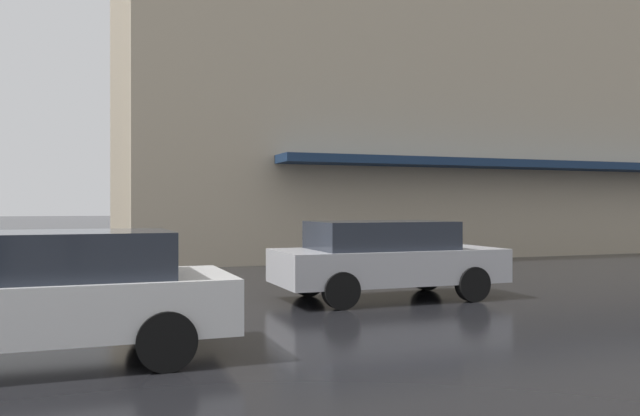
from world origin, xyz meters
TOP-DOWN VIEW (x-y plane):
  - haussmann_block_corner at (19.78, -19.75)m, footprint 15.77×26.04m
  - car_silver at (5.50, -10.72)m, footprint 1.85×4.10m
  - car_white at (2.50, -5.17)m, footprint 1.85×4.10m

SIDE VIEW (x-z plane):
  - car_silver at x=5.50m, z-range 0.05..1.46m
  - car_white at x=2.50m, z-range 0.05..1.46m
  - haussmann_block_corner at x=19.78m, z-range -0.21..20.21m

